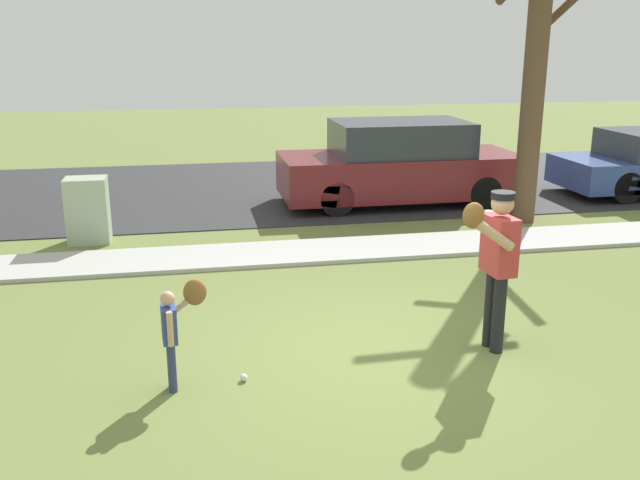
# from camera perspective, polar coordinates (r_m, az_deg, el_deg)

# --- Properties ---
(ground_plane) EXTENTS (48.00, 48.00, 0.00)m
(ground_plane) POSITION_cam_1_polar(r_m,az_deg,el_deg) (10.72, -0.52, -1.24)
(ground_plane) COLOR olive
(sidewalk_strip) EXTENTS (36.00, 1.20, 0.06)m
(sidewalk_strip) POSITION_cam_1_polar(r_m,az_deg,el_deg) (10.80, -0.61, -0.93)
(sidewalk_strip) COLOR #B2B2AD
(sidewalk_strip) RESTS_ON ground
(road_surface) EXTENTS (36.00, 6.80, 0.02)m
(road_surface) POSITION_cam_1_polar(r_m,az_deg,el_deg) (15.61, -3.90, 4.28)
(road_surface) COLOR #2D2D30
(road_surface) RESTS_ON ground
(person_adult) EXTENTS (0.68, 0.67, 1.71)m
(person_adult) POSITION_cam_1_polar(r_m,az_deg,el_deg) (7.39, 14.15, -1.10)
(person_adult) COLOR black
(person_adult) RESTS_ON ground
(person_child) EXTENTS (0.44, 0.42, 1.03)m
(person_child) POSITION_cam_1_polar(r_m,az_deg,el_deg) (6.66, -11.56, -6.49)
(person_child) COLOR navy
(person_child) RESTS_ON ground
(baseball) EXTENTS (0.07, 0.07, 0.07)m
(baseball) POSITION_cam_1_polar(r_m,az_deg,el_deg) (6.93, -6.23, -11.08)
(baseball) COLOR white
(baseball) RESTS_ON ground
(utility_cabinet) EXTENTS (0.65, 0.52, 1.06)m
(utility_cabinet) POSITION_cam_1_polar(r_m,az_deg,el_deg) (11.89, -18.39, 2.32)
(utility_cabinet) COLOR #9EB293
(utility_cabinet) RESTS_ON ground
(street_tree_near) EXTENTS (1.85, 1.89, 5.69)m
(street_tree_near) POSITION_cam_1_polar(r_m,az_deg,el_deg) (12.85, 17.26, 14.60)
(street_tree_near) COLOR brown
(street_tree_near) RESTS_ON ground
(parked_suv_maroon) EXTENTS (4.70, 1.90, 1.63)m
(parked_suv_maroon) POSITION_cam_1_polar(r_m,az_deg,el_deg) (14.05, 6.49, 6.14)
(parked_suv_maroon) COLOR maroon
(parked_suv_maroon) RESTS_ON road_surface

